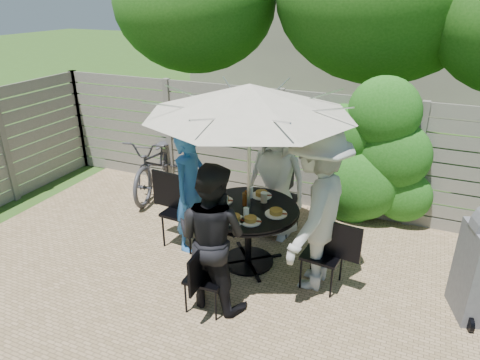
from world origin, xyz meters
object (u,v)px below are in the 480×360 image
at_px(syrup_jug, 246,199).
at_px(plate_left, 222,199).
at_px(person_back, 277,179).
at_px(person_right, 316,210).
at_px(glass_back, 251,192).
at_px(patio_table, 248,225).
at_px(person_left, 191,192).
at_px(plate_right, 276,213).
at_px(plate_back, 262,194).
at_px(glass_front, 246,213).
at_px(chair_right, 323,267).
at_px(bicycle, 158,162).
at_px(umbrella, 249,99).
at_px(chair_front, 207,289).
at_px(person_front, 212,237).
at_px(plate_front, 234,219).
at_px(chair_left, 184,224).
at_px(glass_left, 225,201).
at_px(chair_back, 279,211).
at_px(plate_extra, 250,220).

bearing_deg(syrup_jug, plate_left, -175.54).
height_order(person_back, syrup_jug, person_back).
height_order(person_right, glass_back, person_right).
height_order(patio_table, person_back, person_back).
height_order(person_left, plate_right, person_left).
relative_size(plate_back, glass_front, 1.86).
xyz_separation_m(chair_right, plate_left, (-1.32, 0.12, 0.55)).
distance_m(person_back, plate_left, 0.91).
distance_m(plate_right, bicycle, 3.00).
xyz_separation_m(umbrella, bicycle, (-2.24, 1.43, -1.59)).
xyz_separation_m(chair_front, bicycle, (-2.16, 2.39, 0.26)).
xyz_separation_m(person_front, plate_front, (0.04, 0.47, -0.01)).
bearing_deg(glass_front, plate_front, -141.26).
height_order(person_left, glass_front, person_left).
bearing_deg(chair_left, glass_front, -14.26).
relative_size(plate_front, glass_left, 1.86).
distance_m(plate_left, glass_front, 0.53).
bearing_deg(plate_back, chair_right, -25.48).
bearing_deg(chair_right, chair_left, 0.93).
bearing_deg(chair_left, chair_front, -45.50).
xyz_separation_m(person_front, person_right, (0.90, 0.75, 0.15)).
bearing_deg(plate_back, chair_left, -164.57).
bearing_deg(chair_front, person_right, -48.66).
bearing_deg(umbrella, syrup_jug, 135.19).
relative_size(chair_left, person_front, 0.61).
distance_m(plate_back, glass_front, 0.63).
height_order(umbrella, person_front, umbrella).
relative_size(glass_left, syrup_jug, 0.88).
xyz_separation_m(umbrella, chair_back, (0.08, 0.96, -1.80)).
xyz_separation_m(glass_back, glass_front, (0.16, -0.54, 0.00)).
distance_m(chair_back, plate_back, 0.80).
xyz_separation_m(person_left, glass_front, (0.91, -0.34, 0.05)).
xyz_separation_m(chair_left, glass_front, (1.05, -0.35, 0.56)).
xyz_separation_m(umbrella, glass_back, (-0.08, 0.27, -1.24)).
height_order(plate_front, plate_extra, same).
distance_m(chair_left, chair_front, 1.37).
bearing_deg(chair_front, person_left, 32.81).
xyz_separation_m(patio_table, chair_left, (-0.96, 0.08, -0.25)).
bearing_deg(glass_back, plate_front, -85.40).
distance_m(person_right, plate_left, 1.20).
xyz_separation_m(patio_table, bicycle, (-2.24, 1.43, -0.04)).
bearing_deg(patio_table, person_left, 175.00).
height_order(glass_front, bicycle, bicycle).
xyz_separation_m(person_front, syrup_jug, (0.02, 0.88, 0.05)).
distance_m(plate_front, glass_back, 0.63).
relative_size(patio_table, chair_left, 1.29).
xyz_separation_m(person_left, glass_back, (0.74, 0.20, 0.05)).
xyz_separation_m(patio_table, chair_right, (0.96, -0.08, -0.29)).
distance_m(person_left, chair_front, 1.39).
height_order(patio_table, plate_front, plate_front).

